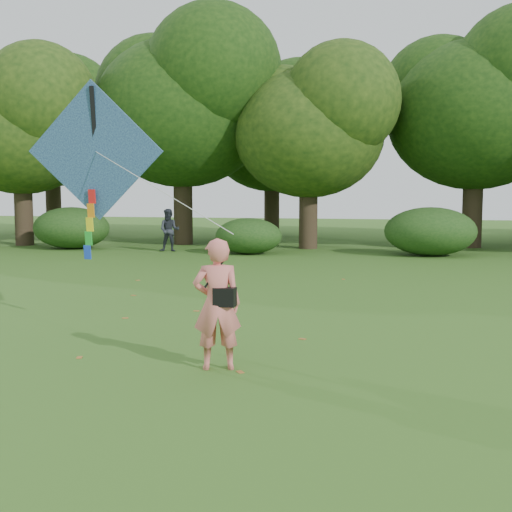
# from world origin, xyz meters

# --- Properties ---
(ground) EXTENTS (100.00, 100.00, 0.00)m
(ground) POSITION_xyz_m (0.00, 0.00, 0.00)
(ground) COLOR #265114
(ground) RESTS_ON ground
(man_kite_flyer) EXTENTS (0.77, 0.62, 1.85)m
(man_kite_flyer) POSITION_xyz_m (-0.84, 0.92, 0.92)
(man_kite_flyer) COLOR #E2726A
(man_kite_flyer) RESTS_ON ground
(bystander_left) EXTENTS (0.93, 0.77, 1.76)m
(bystander_left) POSITION_xyz_m (-7.42, 17.45, 0.88)
(bystander_left) COLOR #282C36
(bystander_left) RESTS_ON ground
(crossbody_bag) EXTENTS (0.43, 0.20, 0.72)m
(crossbody_bag) POSITION_xyz_m (-0.72, 0.89, 1.05)
(crossbody_bag) COLOR black
(crossbody_bag) RESTS_ON ground
(flying_kite) EXTENTS (4.50, 2.81, 3.26)m
(flying_kite) POSITION_xyz_m (-3.81, 3.38, 3.18)
(flying_kite) COLOR #274FA9
(flying_kite) RESTS_ON ground
(tree_line) EXTENTS (54.70, 15.30, 9.48)m
(tree_line) POSITION_xyz_m (1.67, 22.88, 5.60)
(tree_line) COLOR #3A2D1E
(tree_line) RESTS_ON ground
(shrub_band) EXTENTS (39.15, 3.22, 1.88)m
(shrub_band) POSITION_xyz_m (-0.72, 17.60, 0.86)
(shrub_band) COLOR #264919
(shrub_band) RESTS_ON ground
(fallen_leaves) EXTENTS (10.60, 13.07, 0.01)m
(fallen_leaves) POSITION_xyz_m (-1.90, 3.78, 0.01)
(fallen_leaves) COLOR #995E29
(fallen_leaves) RESTS_ON ground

